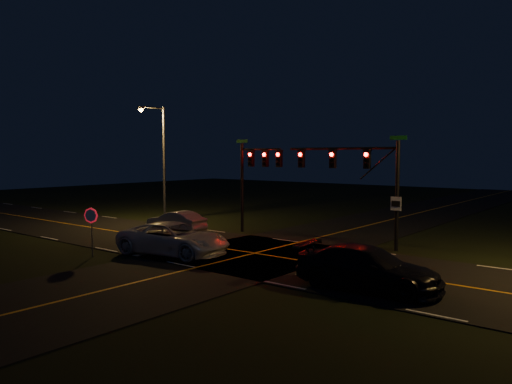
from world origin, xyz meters
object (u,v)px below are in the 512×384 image
Objects in this scene: signal_mast_ne at (358,170)px; signal_mast_nw at (255,170)px; streetlight_nw at (160,153)px; stop_sign at (91,222)px; suv_dark at (368,269)px; pickup_white at (174,239)px; sedan_silver at (176,222)px.

signal_mast_ne is 1.19× the size of signal_mast_nw.
signal_mast_ne is (17.14, -0.15, -0.99)m from streetlight_nw.
stop_sign is at bearing -128.90° from signal_mast_ne.
signal_mast_ne is 2.93× the size of stop_sign.
streetlight_nw is 14.42m from stop_sign.
signal_mast_nw is at bearing 51.77° from suv_dark.
stop_sign reaches higher than pickup_white.
suv_dark is at bearing 68.70° from sedan_silver.
stop_sign is 8.63m from sedan_silver.
signal_mast_nw is (-7.52, 0.00, -0.10)m from signal_mast_ne.
streetlight_nw is at bearing -125.83° from sedan_silver.
stop_sign reaches higher than sedan_silver.
pickup_white is (2.96, 2.92, -1.00)m from stop_sign.
suv_dark is 17.23m from sedan_silver.
signal_mast_ne is 7.52m from signal_mast_nw.
suv_dark is at bearing -60.30° from signal_mast_ne.
signal_mast_ne is 1.16× the size of pickup_white.
pickup_white is at bearing 44.68° from stop_sign.
signal_mast_nw is 1.42× the size of sedan_silver.
signal_mast_ne reaches higher than stop_sign.
stop_sign is 0.44× the size of suv_dark.
suv_dark reaches higher than sedan_silver.
streetlight_nw is at bearing 41.45° from pickup_white.
streetlight_nw is 1.44× the size of signal_mast_nw.
stop_sign reaches higher than suv_dark.
signal_mast_nw reaches higher than stop_sign.
streetlight_nw is 1.40× the size of pickup_white.
suv_dark is at bearing -34.02° from signal_mast_nw.
stop_sign is (-1.61, -11.33, -2.42)m from signal_mast_nw.
streetlight_nw is 9.68m from signal_mast_nw.
signal_mast_ne and signal_mast_nw have the same top height.
sedan_silver is (5.38, -3.32, -4.63)m from streetlight_nw.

